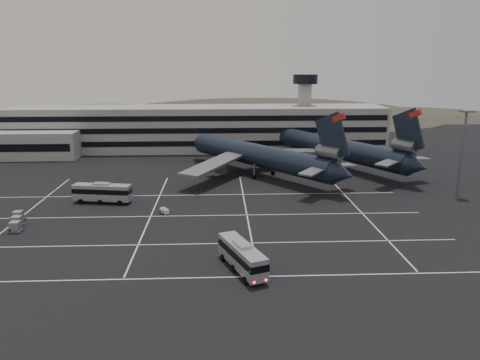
# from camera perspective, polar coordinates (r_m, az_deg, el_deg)

# --- Properties ---
(ground) EXTENTS (260.00, 260.00, 0.00)m
(ground) POSITION_cam_1_polar(r_m,az_deg,el_deg) (84.54, -7.17, -5.23)
(ground) COLOR black
(ground) RESTS_ON ground
(lane_markings) EXTENTS (90.00, 55.62, 0.01)m
(lane_markings) POSITION_cam_1_polar(r_m,az_deg,el_deg) (85.15, -6.49, -5.06)
(lane_markings) COLOR silver
(lane_markings) RESTS_ON ground
(terminal) EXTENTS (125.00, 26.00, 24.00)m
(terminal) POSITION_cam_1_polar(r_m,az_deg,el_deg) (152.39, -6.31, 6.21)
(terminal) COLOR gray
(terminal) RESTS_ON ground
(hills) EXTENTS (352.00, 180.00, 44.00)m
(hills) POSITION_cam_1_polar(r_m,az_deg,el_deg) (252.90, -0.04, 5.14)
(hills) COLOR #38332B
(hills) RESTS_ON ground
(lightpole_right) EXTENTS (2.40, 2.40, 18.28)m
(lightpole_right) POSITION_cam_1_polar(r_m,az_deg,el_deg) (108.59, 25.58, 4.27)
(lightpole_right) COLOR slate
(lightpole_right) RESTS_ON ground
(trijet_main) EXTENTS (40.18, 48.96, 18.08)m
(trijet_main) POSITION_cam_1_polar(r_m,az_deg,el_deg) (116.93, 2.43, 3.01)
(trijet_main) COLOR black
(trijet_main) RESTS_ON ground
(trijet_far) EXTENTS (34.12, 53.11, 18.08)m
(trijet_far) POSITION_cam_1_polar(r_m,az_deg,el_deg) (128.99, 12.01, 3.85)
(trijet_far) COLOR black
(trijet_far) RESTS_ON ground
(bus_near) EXTENTS (6.57, 11.64, 4.04)m
(bus_near) POSITION_cam_1_polar(r_m,az_deg,el_deg) (65.00, 0.25, -9.16)
(bus_near) COLOR #96999E
(bus_near) RESTS_ON ground
(bus_far) EXTENTS (12.11, 4.70, 4.17)m
(bus_far) POSITION_cam_1_polar(r_m,az_deg,el_deg) (99.15, -16.45, -1.40)
(bus_far) COLOR #96999E
(bus_far) RESTS_ON ground
(tug_b) EXTENTS (1.98, 2.25, 1.24)m
(tug_b) POSITION_cam_1_polar(r_m,az_deg,el_deg) (89.95, -9.18, -3.73)
(tug_b) COLOR silver
(tug_b) RESTS_ON ground
(uld_cluster) EXTENTS (9.10, 9.93, 1.85)m
(uld_cluster) POSITION_cam_1_polar(r_m,az_deg,el_deg) (91.09, -27.13, -4.70)
(uld_cluster) COLOR #2D2D30
(uld_cluster) RESTS_ON ground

